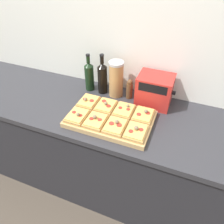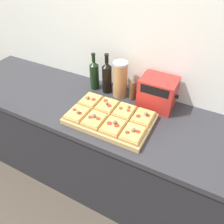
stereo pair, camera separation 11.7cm
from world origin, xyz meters
TOP-DOWN VIEW (x-y plane):
  - ground_plane at (0.00, 0.00)m, footprint 12.00×12.00m
  - wall_back at (0.00, 0.67)m, footprint 6.00×0.06m
  - kitchen_counter at (0.00, 0.32)m, footprint 2.63×0.67m
  - cutting_board at (0.07, 0.22)m, footprint 0.56×0.35m
  - pizza_slice_back_left at (-0.13, 0.31)m, footprint 0.12×0.16m
  - pizza_slice_back_midleft at (0.01, 0.31)m, footprint 0.12×0.16m
  - pizza_slice_back_midright at (0.14, 0.31)m, footprint 0.12×0.16m
  - pizza_slice_back_right at (0.28, 0.31)m, footprint 0.12×0.16m
  - pizza_slice_front_left at (-0.13, 0.14)m, footprint 0.12×0.16m
  - pizza_slice_front_midleft at (0.01, 0.14)m, footprint 0.12×0.16m
  - pizza_slice_front_midright at (0.14, 0.14)m, footprint 0.12×0.16m
  - pizza_slice_front_right at (0.28, 0.14)m, footprint 0.12×0.16m
  - olive_oil_bottle at (-0.22, 0.53)m, footprint 0.07×0.07m
  - wine_bottle at (-0.11, 0.53)m, footprint 0.07×0.07m
  - grain_jar_tall at (-0.00, 0.53)m, footprint 0.11×0.11m
  - pepper_mill at (0.11, 0.53)m, footprint 0.05×0.05m
  - toaster_oven at (0.29, 0.52)m, footprint 0.27×0.19m

SIDE VIEW (x-z plane):
  - ground_plane at x=0.00m, z-range 0.00..0.00m
  - kitchen_counter at x=0.00m, z-range 0.00..0.89m
  - cutting_board at x=0.07m, z-range 0.89..0.92m
  - pizza_slice_back_midright at x=0.14m, z-range 0.91..0.96m
  - pizza_slice_front_left at x=-0.13m, z-range 0.91..0.96m
  - pizza_slice_back_left at x=-0.13m, z-range 0.91..0.96m
  - pizza_slice_back_midleft at x=0.01m, z-range 0.91..0.96m
  - pizza_slice_back_right at x=0.28m, z-range 0.91..0.96m
  - pizza_slice_front_midright at x=0.14m, z-range 0.91..0.96m
  - pizza_slice_front_midleft at x=0.01m, z-range 0.91..0.96m
  - pizza_slice_front_right at x=0.28m, z-range 0.91..0.96m
  - pepper_mill at x=0.11m, z-range 0.89..1.04m
  - toaster_oven at x=0.29m, z-range 0.89..1.12m
  - olive_oil_bottle at x=-0.22m, z-range 0.86..1.16m
  - wine_bottle at x=-0.11m, z-range 0.86..1.18m
  - grain_jar_tall at x=0.00m, z-range 0.89..1.17m
  - wall_back at x=0.00m, z-range 0.00..2.50m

